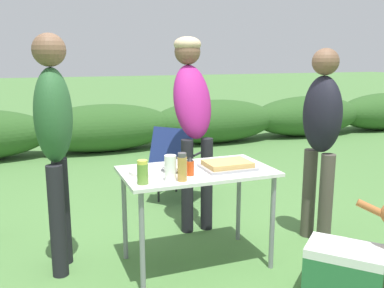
{
  "coord_description": "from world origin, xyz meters",
  "views": [
    {
      "loc": [
        -1.11,
        -2.81,
        1.56
      ],
      "look_at": [
        0.04,
        0.2,
        0.89
      ],
      "focal_mm": 40.0,
      "sensor_mm": 36.0,
      "label": 1
    }
  ],
  "objects_px": {
    "standing_person_with_beanie": "(192,107)",
    "food_tray": "(227,165)",
    "plate_stack": "(145,172)",
    "cooler_box": "(344,271)",
    "paper_cup_stack": "(170,168)",
    "standing_person_in_olive_jacket": "(54,132)",
    "camp_chair_green_behind_table": "(178,160)",
    "mixing_bowl": "(175,165)",
    "standing_person_in_red_jacket": "(321,128)",
    "spice_jar": "(182,167)",
    "hot_sauce_bottle": "(190,167)",
    "relish_jar": "(143,172)",
    "folding_table": "(197,180)"
  },
  "relations": [
    {
      "from": "hot_sauce_bottle",
      "to": "standing_person_in_red_jacket",
      "type": "distance_m",
      "value": 1.23
    },
    {
      "from": "plate_stack",
      "to": "standing_person_in_olive_jacket",
      "type": "distance_m",
      "value": 0.69
    },
    {
      "from": "mixing_bowl",
      "to": "standing_person_with_beanie",
      "type": "bearing_deg",
      "value": 60.11
    },
    {
      "from": "food_tray",
      "to": "cooler_box",
      "type": "relative_size",
      "value": 0.65
    },
    {
      "from": "standing_person_with_beanie",
      "to": "cooler_box",
      "type": "bearing_deg",
      "value": -69.89
    },
    {
      "from": "relish_jar",
      "to": "cooler_box",
      "type": "distance_m",
      "value": 1.47
    },
    {
      "from": "paper_cup_stack",
      "to": "standing_person_in_olive_jacket",
      "type": "distance_m",
      "value": 0.87
    },
    {
      "from": "standing_person_with_beanie",
      "to": "food_tray",
      "type": "bearing_deg",
      "value": -90.0
    },
    {
      "from": "folding_table",
      "to": "standing_person_in_red_jacket",
      "type": "bearing_deg",
      "value": 1.55
    },
    {
      "from": "spice_jar",
      "to": "standing_person_in_red_jacket",
      "type": "height_order",
      "value": "standing_person_in_red_jacket"
    },
    {
      "from": "paper_cup_stack",
      "to": "mixing_bowl",
      "type": "bearing_deg",
      "value": 64.25
    },
    {
      "from": "cooler_box",
      "to": "food_tray",
      "type": "bearing_deg",
      "value": -5.42
    },
    {
      "from": "plate_stack",
      "to": "standing_person_with_beanie",
      "type": "xyz_separation_m",
      "value": [
        0.62,
        0.69,
        0.36
      ]
    },
    {
      "from": "cooler_box",
      "to": "standing_person_with_beanie",
      "type": "bearing_deg",
      "value": -23.16
    },
    {
      "from": "camp_chair_green_behind_table",
      "to": "plate_stack",
      "type": "bearing_deg",
      "value": -70.69
    },
    {
      "from": "paper_cup_stack",
      "to": "hot_sauce_bottle",
      "type": "bearing_deg",
      "value": 24.66
    },
    {
      "from": "hot_sauce_bottle",
      "to": "standing_person_with_beanie",
      "type": "xyz_separation_m",
      "value": [
        0.34,
        0.84,
        0.31
      ]
    },
    {
      "from": "paper_cup_stack",
      "to": "standing_person_in_olive_jacket",
      "type": "bearing_deg",
      "value": 145.63
    },
    {
      "from": "mixing_bowl",
      "to": "paper_cup_stack",
      "type": "bearing_deg",
      "value": -115.75
    },
    {
      "from": "relish_jar",
      "to": "standing_person_in_olive_jacket",
      "type": "height_order",
      "value": "standing_person_in_olive_jacket"
    },
    {
      "from": "food_tray",
      "to": "paper_cup_stack",
      "type": "relative_size",
      "value": 2.15
    },
    {
      "from": "hot_sauce_bottle",
      "to": "plate_stack",
      "type": "bearing_deg",
      "value": 151.62
    },
    {
      "from": "standing_person_in_red_jacket",
      "to": "camp_chair_green_behind_table",
      "type": "distance_m",
      "value": 1.63
    },
    {
      "from": "plate_stack",
      "to": "standing_person_in_olive_jacket",
      "type": "relative_size",
      "value": 0.13
    },
    {
      "from": "spice_jar",
      "to": "food_tray",
      "type": "bearing_deg",
      "value": 22.87
    },
    {
      "from": "relish_jar",
      "to": "camp_chair_green_behind_table",
      "type": "bearing_deg",
      "value": 63.31
    },
    {
      "from": "plate_stack",
      "to": "cooler_box",
      "type": "xyz_separation_m",
      "value": [
        1.13,
        -0.79,
        -0.58
      ]
    },
    {
      "from": "standing_person_with_beanie",
      "to": "camp_chair_green_behind_table",
      "type": "height_order",
      "value": "standing_person_with_beanie"
    },
    {
      "from": "relish_jar",
      "to": "standing_person_in_olive_jacket",
      "type": "distance_m",
      "value": 0.73
    },
    {
      "from": "plate_stack",
      "to": "food_tray",
      "type": "bearing_deg",
      "value": -8.32
    },
    {
      "from": "spice_jar",
      "to": "standing_person_in_olive_jacket",
      "type": "relative_size",
      "value": 0.11
    },
    {
      "from": "plate_stack",
      "to": "paper_cup_stack",
      "type": "distance_m",
      "value": 0.27
    },
    {
      "from": "cooler_box",
      "to": "plate_stack",
      "type": "bearing_deg",
      "value": 12.95
    },
    {
      "from": "folding_table",
      "to": "standing_person_with_beanie",
      "type": "relative_size",
      "value": 0.64
    },
    {
      "from": "hot_sauce_bottle",
      "to": "cooler_box",
      "type": "relative_size",
      "value": 0.23
    },
    {
      "from": "folding_table",
      "to": "cooler_box",
      "type": "bearing_deg",
      "value": -45.7
    },
    {
      "from": "food_tray",
      "to": "cooler_box",
      "type": "height_order",
      "value": "food_tray"
    },
    {
      "from": "standing_person_in_red_jacket",
      "to": "camp_chair_green_behind_table",
      "type": "height_order",
      "value": "standing_person_in_red_jacket"
    },
    {
      "from": "hot_sauce_bottle",
      "to": "camp_chair_green_behind_table",
      "type": "xyz_separation_m",
      "value": [
        0.43,
        1.49,
        -0.33
      ]
    },
    {
      "from": "paper_cup_stack",
      "to": "standing_person_in_olive_jacket",
      "type": "xyz_separation_m",
      "value": [
        -0.7,
        0.48,
        0.21
      ]
    },
    {
      "from": "plate_stack",
      "to": "standing_person_in_olive_jacket",
      "type": "bearing_deg",
      "value": 157.1
    },
    {
      "from": "standing_person_in_red_jacket",
      "to": "camp_chair_green_behind_table",
      "type": "xyz_separation_m",
      "value": [
        -0.78,
        1.33,
        -0.51
      ]
    },
    {
      "from": "standing_person_in_olive_jacket",
      "to": "plate_stack",
      "type": "bearing_deg",
      "value": -99.05
    },
    {
      "from": "folding_table",
      "to": "food_tray",
      "type": "relative_size",
      "value": 2.95
    },
    {
      "from": "plate_stack",
      "to": "standing_person_with_beanie",
      "type": "bearing_deg",
      "value": 47.77
    },
    {
      "from": "food_tray",
      "to": "paper_cup_stack",
      "type": "xyz_separation_m",
      "value": [
        -0.49,
        -0.14,
        0.06
      ]
    },
    {
      "from": "paper_cup_stack",
      "to": "relish_jar",
      "type": "bearing_deg",
      "value": -179.08
    },
    {
      "from": "camp_chair_green_behind_table",
      "to": "mixing_bowl",
      "type": "bearing_deg",
      "value": -62.48
    },
    {
      "from": "mixing_bowl",
      "to": "standing_person_in_olive_jacket",
      "type": "relative_size",
      "value": 0.12
    },
    {
      "from": "mixing_bowl",
      "to": "spice_jar",
      "type": "height_order",
      "value": "spice_jar"
    }
  ]
}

